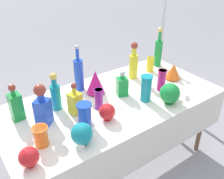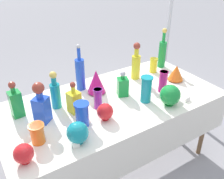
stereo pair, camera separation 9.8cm
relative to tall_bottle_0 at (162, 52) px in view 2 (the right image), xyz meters
name	(u,v)px [view 2 (the right image)]	position (x,y,z in m)	size (l,w,h in m)	color
ground_plane	(112,163)	(-0.81, -0.28, -0.92)	(40.00, 40.00, 0.00)	gray
display_table	(115,108)	(-0.81, -0.32, -0.23)	(1.90, 0.93, 0.76)	white
tall_bottle_0	(162,52)	(0.00, 0.00, 0.00)	(0.08, 0.08, 0.42)	#198C38
tall_bottle_1	(80,73)	(-0.95, 0.03, -0.01)	(0.08, 0.08, 0.43)	blue
tall_bottle_2	(136,63)	(-0.40, -0.07, -0.01)	(0.08, 0.08, 0.37)	yellow
tall_bottle_3	(55,93)	(-1.25, -0.13, -0.03)	(0.08, 0.08, 0.32)	teal
square_decanter_0	(123,86)	(-0.69, -0.27, -0.07)	(0.12, 0.12, 0.23)	#198C38
square_decanter_1	(41,104)	(-1.40, -0.26, -0.02)	(0.14, 0.14, 0.33)	blue
square_decanter_2	(16,102)	(-1.54, -0.09, -0.04)	(0.09, 0.09, 0.29)	#198C38
square_decanter_3	(74,101)	(-1.15, -0.27, -0.07)	(0.10, 0.10, 0.26)	yellow
slender_vase_0	(163,81)	(-0.35, -0.41, -0.06)	(0.08, 0.08, 0.20)	#C61972
slender_vase_1	(146,89)	(-0.58, -0.45, -0.04)	(0.10, 0.10, 0.23)	teal
slender_vase_2	(82,114)	(-1.18, -0.46, -0.06)	(0.11, 0.11, 0.19)	blue
slender_vase_3	(154,65)	(-0.16, -0.06, -0.08)	(0.08, 0.08, 0.15)	yellow
slender_vase_4	(98,98)	(-0.97, -0.33, -0.07)	(0.08, 0.08, 0.17)	purple
slender_vase_5	(37,133)	(-1.51, -0.46, -0.09)	(0.11, 0.11, 0.14)	orange
fluted_vase_0	(96,81)	(-0.86, -0.11, -0.05)	(0.16, 0.16, 0.22)	#C61972
fluted_vase_1	(176,73)	(-0.10, -0.32, -0.08)	(0.15, 0.15, 0.15)	orange
round_bowl_0	(78,133)	(-1.28, -0.61, -0.08)	(0.15, 0.15, 0.16)	teal
round_bowl_1	(170,95)	(-0.45, -0.60, -0.07)	(0.17, 0.17, 0.18)	#198C38
round_bowl_2	(105,112)	(-1.00, -0.49, -0.10)	(0.12, 0.12, 0.13)	red
round_bowl_3	(24,154)	(-1.63, -0.60, -0.10)	(0.12, 0.12, 0.13)	red
price_tag_left	(188,100)	(-0.29, -0.65, -0.15)	(0.06, 0.01, 0.03)	white
price_tag_center	(76,145)	(-1.32, -0.65, -0.14)	(0.05, 0.01, 0.04)	white
canopy_pole	(168,35)	(0.47, 0.41, -0.01)	(0.18, 0.18, 2.34)	silver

